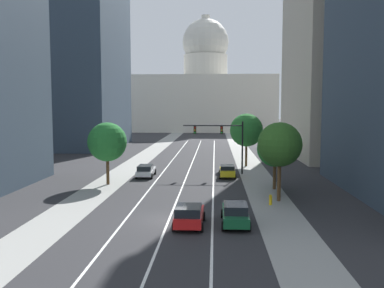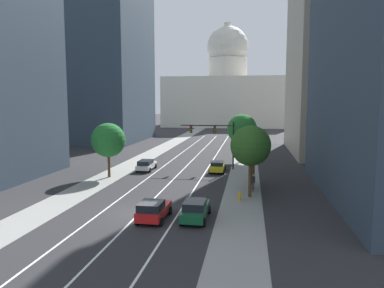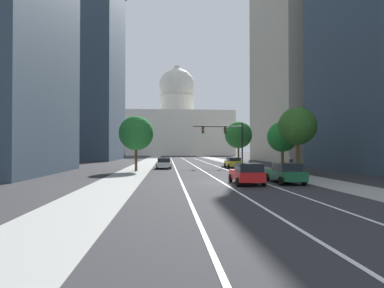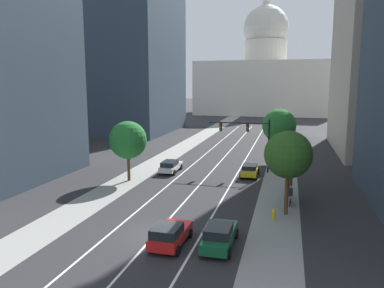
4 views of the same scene
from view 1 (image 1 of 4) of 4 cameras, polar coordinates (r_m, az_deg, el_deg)
name	(u,v)px [view 1 (image 1 of 4)]	position (r m, az deg, el deg)	size (l,w,h in m)	color
ground_plane	(195,155)	(70.13, 0.43, -1.56)	(400.00, 400.00, 0.00)	#2B2B2D
sidewalk_left	(142,159)	(66.10, -6.89, -2.01)	(3.68, 130.00, 0.01)	gray
sidewalk_right	(246,159)	(65.27, 7.43, -2.11)	(3.68, 130.00, 0.01)	gray
lane_stripe_left	(166,168)	(55.57, -3.59, -3.35)	(0.16, 90.00, 0.01)	white
lane_stripe_center	(190,169)	(55.29, -0.31, -3.38)	(0.16, 90.00, 0.01)	white
lane_stripe_right	(214,169)	(55.19, 2.99, -3.41)	(0.16, 90.00, 0.01)	white
office_tower_far_left	(64,31)	(90.12, -17.11, 14.51)	(22.46, 26.11, 46.27)	#334251
office_tower_far_right	(351,7)	(74.45, 20.87, 17.04)	(18.03, 26.12, 47.84)	#B7AD99
capitol_building	(205,94)	(142.22, 1.84, 6.87)	(45.26, 28.28, 38.41)	beige
car_red	(189,215)	(29.00, -0.38, -9.69)	(2.12, 4.22, 1.60)	red
car_green	(235,213)	(29.63, 5.93, -9.43)	(1.96, 4.73, 1.58)	#14512D
car_yellow	(227,171)	(48.70, 4.84, -3.66)	(1.93, 4.01, 1.46)	yellow
car_white	(146,170)	(49.23, -6.33, -3.61)	(2.03, 4.71, 1.41)	silver
traffic_signal_mast	(223,136)	(50.75, 4.32, 1.04)	(7.32, 0.39, 6.43)	black
fire_hydrant	(271,200)	(35.82, 10.69, -7.48)	(0.26, 0.35, 0.91)	yellow
cyclist	(278,186)	(39.94, 11.72, -5.61)	(0.38, 1.70, 1.72)	black
street_tree_mid_right	(275,149)	(42.00, 11.27, -0.66)	(3.56, 3.56, 5.85)	#51381E
street_tree_near_right	(246,130)	(57.62, 7.45, 1.88)	(4.53, 4.53, 7.25)	#51381E
street_tree_far_right	(280,145)	(36.76, 11.90, -0.08)	(3.85, 3.85, 6.90)	#51381E
street_tree_mid_left	(107,142)	(44.60, -11.51, 0.27)	(4.10, 4.10, 6.58)	#51381E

